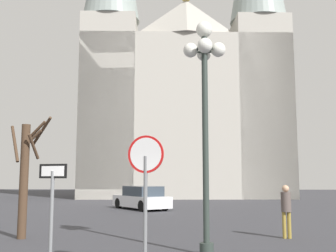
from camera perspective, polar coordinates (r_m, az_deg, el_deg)
name	(u,v)px	position (r m, az deg, el deg)	size (l,w,h in m)	color
cathedral	(184,83)	(41.56, 2.29, 6.07)	(20.64, 12.77, 35.14)	#ADA89E
stop_sign	(146,177)	(8.26, -3.18, -7.14)	(0.75, 0.23, 2.80)	slate
one_way_arrow_sign	(52,207)	(7.98, -16.06, -10.89)	(0.58, 0.20, 2.20)	slate
street_lamp	(205,87)	(10.85, 5.20, 5.55)	(1.14, 1.14, 6.14)	#2D3833
bare_tree	(25,174)	(14.08, -19.50, -6.35)	(1.39, 1.40, 3.96)	#473323
parked_car_near_white	(142,198)	(25.27, -3.75, -10.14)	(4.02, 4.59, 1.41)	silver
pedestrian_walking	(286,206)	(13.89, 16.29, -10.75)	(0.32, 0.32, 1.70)	olive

